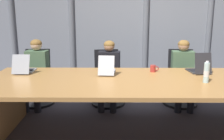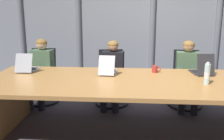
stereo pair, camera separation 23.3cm
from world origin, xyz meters
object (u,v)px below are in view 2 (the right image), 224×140
object	(u,v)px
person_center	(188,71)
water_bottle_secondary	(207,74)
laptop_left_mid	(108,70)
coffee_mug_near	(155,69)
person_left_end	(41,68)
office_chair_left_mid	(112,84)
laptop_left_end	(28,67)
office_chair_left_end	(43,82)
office_chair_center	(186,85)
person_left_mid	(112,70)
laptop_center	(202,70)

from	to	relation	value
person_center	water_bottle_secondary	distance (m)	1.15
laptop_left_mid	coffee_mug_near	size ratio (longest dim) A/B	3.45
person_left_end	water_bottle_secondary	bearing A→B (deg)	70.14
office_chair_left_mid	laptop_left_end	bearing A→B (deg)	-67.01
laptop_left_end	office_chair_left_mid	bearing A→B (deg)	-58.08
person_left_end	person_center	bearing A→B (deg)	94.30
office_chair_left_end	water_bottle_secondary	xyz separation A→B (m)	(2.55, -1.29, 0.52)
office_chair_center	person_left_end	world-z (taller)	person_left_end
office_chair_center	water_bottle_secondary	distance (m)	1.39
office_chair_left_mid	office_chair_center	world-z (taller)	office_chair_center
person_left_mid	water_bottle_secondary	bearing A→B (deg)	52.63
office_chair_left_end	office_chair_left_mid	world-z (taller)	office_chair_left_end
laptop_center	person_left_end	size ratio (longest dim) A/B	0.36
laptop_left_end	office_chair_left_end	xyz separation A→B (m)	(-0.06, 0.77, -0.45)
office_chair_center	person_left_end	size ratio (longest dim) A/B	0.83
laptop_center	office_chair_center	world-z (taller)	laptop_center
office_chair_center	office_chair_left_end	bearing A→B (deg)	-85.33
laptop_center	person_center	xyz separation A→B (m)	(-0.07, 0.60, -0.16)
laptop_left_end	office_chair_left_end	bearing A→B (deg)	4.11
laptop_left_end	laptop_left_mid	bearing A→B (deg)	-92.69
office_chair_left_end	office_chair_center	xyz separation A→B (m)	(2.57, -0.00, 0.00)
person_left_end	laptop_center	bearing A→B (deg)	81.19
laptop_left_end	water_bottle_secondary	bearing A→B (deg)	-102.27
laptop_left_mid	laptop_center	bearing A→B (deg)	-84.83
laptop_center	office_chair_left_mid	world-z (taller)	laptop_center
laptop_left_end	laptop_center	world-z (taller)	laptop_center
laptop_left_mid	person_center	xyz separation A→B (m)	(1.28, 0.65, -0.15)
laptop_left_mid	person_center	distance (m)	1.44
laptop_center	coffee_mug_near	xyz separation A→B (m)	(-0.66, 0.05, -0.01)
office_chair_center	coffee_mug_near	world-z (taller)	office_chair_center
office_chair_left_mid	laptop_center	bearing A→B (deg)	51.26
person_left_mid	person_center	bearing A→B (deg)	94.41
office_chair_center	person_center	world-z (taller)	person_center
office_chair_left_end	person_left_end	size ratio (longest dim) A/B	0.83
office_chair_left_end	person_left_mid	distance (m)	1.33
laptop_left_mid	person_left_end	world-z (taller)	person_left_end
office_chair_left_mid	water_bottle_secondary	distance (m)	1.89
coffee_mug_near	office_chair_left_end	bearing A→B (deg)	159.96
laptop_left_mid	water_bottle_secondary	xyz separation A→B (m)	(1.27, -0.47, 0.07)
water_bottle_secondary	coffee_mug_near	distance (m)	0.82
person_center	coffee_mug_near	distance (m)	0.82
laptop_left_mid	person_center	world-z (taller)	person_center
laptop_center	office_chair_left_end	world-z (taller)	laptop_center
person_left_end	person_left_mid	size ratio (longest dim) A/B	1.02
laptop_center	water_bottle_secondary	bearing A→B (deg)	164.97
person_left_end	coffee_mug_near	size ratio (longest dim) A/B	9.05
water_bottle_secondary	person_left_mid	bearing A→B (deg)	138.30
person_left_mid	laptop_left_mid	bearing A→B (deg)	3.63
laptop_left_end	coffee_mug_near	distance (m)	1.91
person_center	coffee_mug_near	size ratio (longest dim) A/B	8.99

